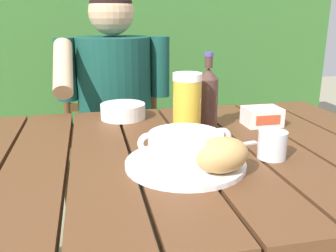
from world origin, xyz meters
TOP-DOWN VIEW (x-y plane):
  - dining_table at (0.00, 0.00)m, footprint 1.38×0.89m
  - hedge_backdrop at (0.13, 1.86)m, footprint 3.00×0.88m
  - chair_near_diner at (-0.06, 0.88)m, footprint 0.48×0.43m
  - person_eating at (-0.07, 0.68)m, footprint 0.48×0.47m
  - serving_plate at (0.04, -0.11)m, footprint 0.28×0.28m
  - soup_bowl at (0.04, -0.11)m, footprint 0.22×0.17m
  - bread_roll at (0.10, -0.18)m, footprint 0.15×0.13m
  - beer_glass at (0.10, 0.10)m, footprint 0.08×0.08m
  - beer_bottle at (0.18, 0.17)m, footprint 0.06×0.06m
  - water_glass_small at (0.26, -0.11)m, footprint 0.07×0.07m
  - butter_tub at (0.37, 0.16)m, footprint 0.11×0.09m
  - table_knife at (0.19, -0.02)m, footprint 0.15×0.05m
  - diner_bowl at (-0.06, 0.34)m, footprint 0.15×0.15m

SIDE VIEW (x-z plane):
  - chair_near_diner at x=-0.06m, z-range 0.01..0.93m
  - dining_table at x=0.00m, z-range 0.28..1.01m
  - person_eating at x=-0.07m, z-range 0.11..1.30m
  - table_knife at x=0.19m, z-range 0.73..0.74m
  - serving_plate at x=0.04m, z-range 0.73..0.74m
  - diner_bowl at x=-0.06m, z-range 0.73..0.78m
  - butter_tub at x=0.37m, z-range 0.73..0.79m
  - water_glass_small at x=0.26m, z-range 0.73..0.80m
  - soup_bowl at x=0.04m, z-range 0.74..0.82m
  - bread_roll at x=0.10m, z-range 0.74..0.82m
  - beer_glass at x=0.10m, z-range 0.73..0.92m
  - beer_bottle at x=0.18m, z-range 0.71..0.95m
  - hedge_backdrop at x=0.13m, z-range -0.17..2.36m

